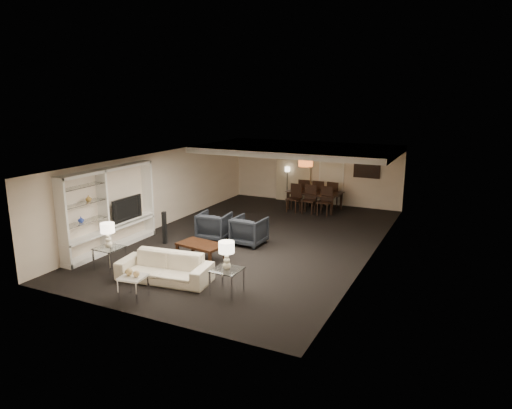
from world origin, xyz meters
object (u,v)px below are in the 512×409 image
object	(u,v)px
armchair_left	(214,226)
side_table_left	(110,258)
television	(124,208)
dining_table	(314,201)
sofa	(164,267)
chair_fr	(334,195)
floor_lamp	(287,184)
side_table_right	(227,281)
chair_nr	(324,201)
pendant_light	(306,163)
chair_nl	(294,198)
floor_speaker	(164,228)
table_lamp_left	(108,235)
marble_table	(134,287)
chair_fm	(320,193)
armchair_right	(249,231)
vase_amber	(88,198)
coffee_table	(201,251)
table_lamp_right	(227,256)
chair_nm	(309,200)
vase_blue	(81,220)

from	to	relation	value
armchair_left	side_table_left	world-z (taller)	armchair_left
television	dining_table	size ratio (longest dim) A/B	0.59
sofa	chair_fr	size ratio (longest dim) A/B	2.14
floor_lamp	chair_fr	bearing A→B (deg)	-6.02
side_table_right	television	size ratio (longest dim) A/B	0.52
television	chair_nr	xyz separation A→B (m)	(4.27, 5.74, -0.57)
pendant_light	chair_nl	distance (m)	1.50
floor_speaker	table_lamp_left	bearing A→B (deg)	-98.33
sofa	marble_table	bearing A→B (deg)	-97.40
armchair_left	television	xyz separation A→B (m)	(-2.10, -1.57, 0.67)
armchair_left	chair_nr	size ratio (longest dim) A/B	0.87
table_lamp_left	armchair_left	bearing A→B (deg)	71.57
floor_lamp	television	bearing A→B (deg)	-106.83
dining_table	chair_fm	xyz separation A→B (m)	(0.00, 0.65, 0.17)
side_table_left	floor_speaker	xyz separation A→B (m)	(0.01, 2.27, 0.20)
armchair_right	vase_amber	xyz separation A→B (m)	(-3.33, -2.85, 1.23)
floor_speaker	coffee_table	bearing A→B (deg)	-29.70
chair_nl	chair_fr	bearing A→B (deg)	53.64
armchair_left	chair_fm	size ratio (longest dim) A/B	0.87
pendant_light	side_table_right	size ratio (longest dim) A/B	0.85
armchair_right	table_lamp_left	size ratio (longest dim) A/B	1.44
coffee_table	floor_lamp	size ratio (longest dim) A/B	0.85
sofa	chair_fr	bearing A→B (deg)	72.44
table_lamp_right	floor_speaker	distance (m)	4.10
sofa	side_table_right	size ratio (longest dim) A/B	3.64
armchair_right	chair_nr	xyz separation A→B (m)	(0.97, 4.18, 0.11)
pendant_light	table_lamp_left	distance (m)	7.81
television	chair_nr	size ratio (longest dim) A/B	1.12
chair_nm	floor_lamp	size ratio (longest dim) A/B	0.72
marble_table	chair_fm	bearing A→B (deg)	84.37
chair_nm	chair_fm	bearing A→B (deg)	88.84
chair_fm	side_table_left	bearing A→B (deg)	73.99
side_table_left	table_lamp_right	xyz separation A→B (m)	(3.40, 0.00, 0.60)
floor_speaker	chair_nl	bearing A→B (deg)	60.30
vase_amber	dining_table	bearing A→B (deg)	64.24
table_lamp_left	marble_table	size ratio (longest dim) A/B	1.24
table_lamp_left	chair_nr	world-z (taller)	table_lamp_left
side_table_left	armchair_right	bearing A→B (deg)	55.12
table_lamp_right	television	distance (m)	4.73
chair_fr	side_table_right	bearing A→B (deg)	97.59
vase_amber	pendant_light	bearing A→B (deg)	62.19
floor_speaker	chair_nm	size ratio (longest dim) A/B	0.93
side_table_left	side_table_right	size ratio (longest dim) A/B	1.00
sofa	chair_nl	world-z (taller)	chair_nl
table_lamp_right	dining_table	world-z (taller)	table_lamp_right
pendant_light	vase_blue	bearing A→B (deg)	-116.75
side_table_left	table_lamp_right	distance (m)	3.45
sofa	table_lamp_left	size ratio (longest dim) A/B	3.53
coffee_table	marble_table	size ratio (longest dim) A/B	2.40
table_lamp_left	vase_blue	distance (m)	1.07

